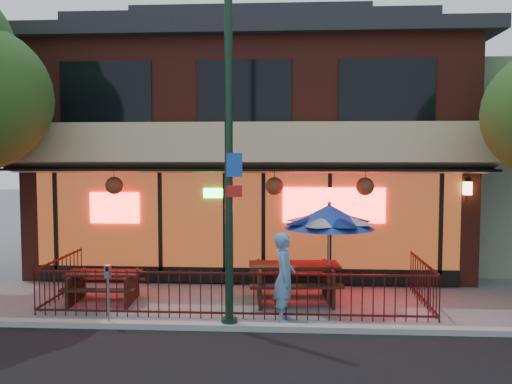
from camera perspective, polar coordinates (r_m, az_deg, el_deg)
ground at (r=11.32m, az=-2.59°, el=-13.49°), size 80.00×80.00×0.00m
curb at (r=10.83m, az=-2.88°, el=-13.98°), size 80.00×0.25×0.12m
restaurant_building at (r=17.90m, az=-0.21°, el=6.32°), size 12.96×9.49×8.05m
patio_fence at (r=11.63m, az=-2.34°, el=-9.78°), size 8.44×2.62×1.00m
street_light at (r=10.40m, az=-2.87°, el=2.61°), size 0.43×0.32×7.00m
picnic_table_left at (r=13.07m, az=-15.71°, el=-9.13°), size 1.70×1.33×0.71m
picnic_table_right at (r=12.67m, az=4.02°, el=-8.87°), size 2.19×1.75×0.88m
patio_umbrella at (r=12.36m, az=7.72°, el=-2.56°), size 2.05×2.05×2.34m
pedestrian at (r=11.12m, az=3.00°, el=-8.94°), size 0.47×0.69×1.83m
parking_meter_near at (r=11.14m, az=-15.31°, el=-9.44°), size 0.13×0.12×1.24m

